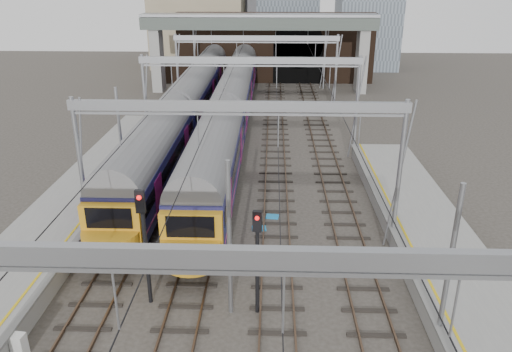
{
  "coord_description": "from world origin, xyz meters",
  "views": [
    {
      "loc": [
        1.67,
        -15.79,
        13.56
      ],
      "look_at": [
        0.76,
        11.77,
        2.4
      ],
      "focal_mm": 35.0,
      "sensor_mm": 36.0,
      "label": 1
    }
  ],
  "objects_px": {
    "train_second": "(204,80)",
    "signal_near_centre": "(257,250)",
    "train_main": "(239,81)",
    "signal_near_left": "(144,235)",
    "relay_cabinet": "(19,346)"
  },
  "relations": [
    {
      "from": "train_main",
      "to": "signal_near_left",
      "type": "distance_m",
      "value": 36.75
    },
    {
      "from": "train_second",
      "to": "signal_near_centre",
      "type": "distance_m",
      "value": 38.47
    },
    {
      "from": "signal_near_centre",
      "to": "relay_cabinet",
      "type": "bearing_deg",
      "value": -149.74
    },
    {
      "from": "signal_near_centre",
      "to": "relay_cabinet",
      "type": "height_order",
      "value": "signal_near_centre"
    },
    {
      "from": "train_main",
      "to": "train_second",
      "type": "xyz_separation_m",
      "value": [
        -4.0,
        0.53,
        -0.01
      ]
    },
    {
      "from": "train_second",
      "to": "signal_near_left",
      "type": "relative_size",
      "value": 12.56
    },
    {
      "from": "train_main",
      "to": "train_second",
      "type": "distance_m",
      "value": 4.03
    },
    {
      "from": "train_main",
      "to": "train_second",
      "type": "relative_size",
      "value": 1.01
    },
    {
      "from": "relay_cabinet",
      "to": "signal_near_left",
      "type": "bearing_deg",
      "value": 47.36
    },
    {
      "from": "train_main",
      "to": "train_second",
      "type": "height_order",
      "value": "train_main"
    },
    {
      "from": "relay_cabinet",
      "to": "train_second",
      "type": "bearing_deg",
      "value": 94.49
    },
    {
      "from": "signal_near_left",
      "to": "signal_near_centre",
      "type": "xyz_separation_m",
      "value": [
        4.77,
        -0.56,
        -0.32
      ]
    },
    {
      "from": "train_main",
      "to": "signal_near_centre",
      "type": "distance_m",
      "value": 37.4
    },
    {
      "from": "train_main",
      "to": "relay_cabinet",
      "type": "relative_size",
      "value": 68.4
    },
    {
      "from": "train_main",
      "to": "signal_near_centre",
      "type": "xyz_separation_m",
      "value": [
        3.14,
        -37.27,
        0.48
      ]
    }
  ]
}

